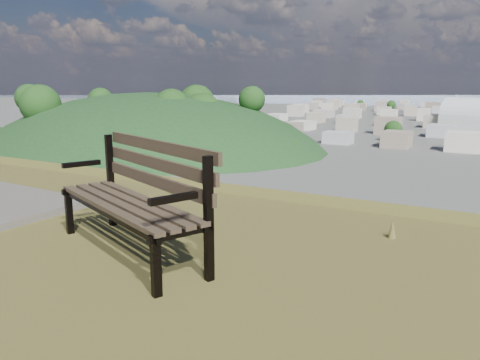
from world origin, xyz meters
The scene contains 4 objects.
park_bench centered at (0.52, 1.73, 25.55)m, with size 1.95×1.27×0.98m.
green_wooded_hill centered at (-126.52, 151.94, 0.13)m, with size 175.43×140.34×87.71m.
city_trees centered at (-26.39, 319.00, 4.83)m, with size 406.52×387.20×9.98m.
far_hills centered at (-60.92, 1402.93, 25.47)m, with size 2050.00×340.00×60.00m.
Camera 1 is at (3.22, -1.29, 26.48)m, focal length 35.00 mm.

